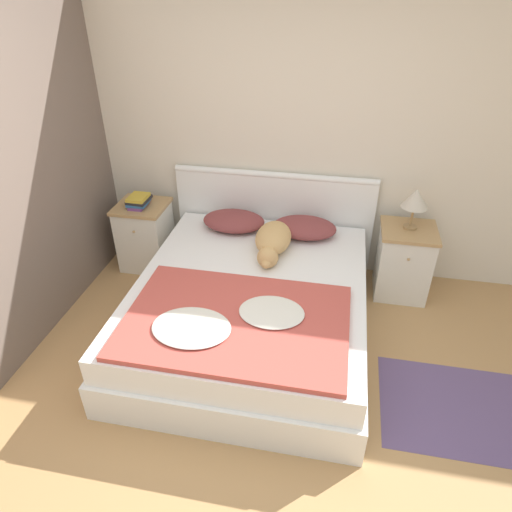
{
  "coord_description": "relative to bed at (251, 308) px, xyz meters",
  "views": [
    {
      "loc": [
        0.49,
        -1.64,
        2.45
      ],
      "look_at": [
        -0.07,
        1.23,
        0.59
      ],
      "focal_mm": 32.0,
      "sensor_mm": 36.0,
      "label": 1
    }
  ],
  "objects": [
    {
      "name": "table_lamp",
      "position": [
        1.17,
        0.8,
        0.65
      ],
      "size": [
        0.21,
        0.21,
        0.35
      ],
      "color": "#9E7A4C",
      "rests_on": "nightstand_right"
    },
    {
      "name": "wall_back",
      "position": [
        0.07,
        1.11,
        1.04
      ],
      "size": [
        9.0,
        0.06,
        2.55
      ],
      "color": "beige",
      "rests_on": "ground_plane"
    },
    {
      "name": "rug",
      "position": [
        1.52,
        -0.47,
        -0.24
      ],
      "size": [
        1.08,
        0.77,
        0.0
      ],
      "color": "#604C75",
      "rests_on": "ground_plane"
    },
    {
      "name": "book_stack",
      "position": [
        -1.17,
        0.75,
        0.44
      ],
      "size": [
        0.18,
        0.22,
        0.1
      ],
      "color": "#703D7F",
      "rests_on": "nightstand_left"
    },
    {
      "name": "pillow_left",
      "position": [
        -0.31,
        0.77,
        0.32
      ],
      "size": [
        0.54,
        0.38,
        0.14
      ],
      "color": "brown",
      "rests_on": "bed"
    },
    {
      "name": "bed",
      "position": [
        0.0,
        0.0,
        0.0
      ],
      "size": [
        1.72,
        2.02,
        0.49
      ],
      "color": "white",
      "rests_on": "ground_plane"
    },
    {
      "name": "ground_plane",
      "position": [
        0.07,
        -1.02,
        -0.24
      ],
      "size": [
        16.0,
        16.0,
        0.0
      ],
      "primitive_type": "plane",
      "color": "tan"
    },
    {
      "name": "headboard",
      "position": [
        0.0,
        1.03,
        0.25
      ],
      "size": [
        1.8,
        0.06,
        0.94
      ],
      "color": "white",
      "rests_on": "ground_plane"
    },
    {
      "name": "pillow_right",
      "position": [
        0.31,
        0.77,
        0.32
      ],
      "size": [
        0.54,
        0.38,
        0.14
      ],
      "color": "brown",
      "rests_on": "bed"
    },
    {
      "name": "wall_side_left",
      "position": [
        -1.6,
        0.03,
        1.04
      ],
      "size": [
        0.06,
        3.1,
        2.55
      ],
      "color": "#706056",
      "rests_on": "ground_plane"
    },
    {
      "name": "quilt",
      "position": [
        -0.01,
        -0.48,
        0.27
      ],
      "size": [
        1.44,
        0.99,
        0.07
      ],
      "color": "#BC4C42",
      "rests_on": "bed"
    },
    {
      "name": "nightstand_left",
      "position": [
        -1.17,
        0.78,
        0.08
      ],
      "size": [
        0.45,
        0.44,
        0.63
      ],
      "color": "silver",
      "rests_on": "ground_plane"
    },
    {
      "name": "nightstand_right",
      "position": [
        1.17,
        0.78,
        0.08
      ],
      "size": [
        0.45,
        0.44,
        0.63
      ],
      "color": "silver",
      "rests_on": "ground_plane"
    },
    {
      "name": "dog",
      "position": [
        0.09,
        0.46,
        0.34
      ],
      "size": [
        0.29,
        0.69,
        0.2
      ],
      "color": "tan",
      "rests_on": "bed"
    }
  ]
}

